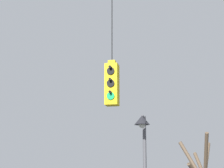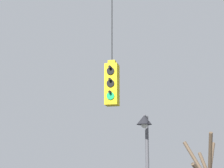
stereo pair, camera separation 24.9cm
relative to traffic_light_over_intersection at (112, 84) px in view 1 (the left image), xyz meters
The scene contains 2 objects.
traffic_light_over_intersection is the anchor object (origin of this frame).
street_lamp 3.81m from the traffic_light_over_intersection, 84.36° to the left, with size 0.51×0.88×4.49m.
Camera 1 is at (1.25, -10.61, 2.39)m, focal length 70.00 mm.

